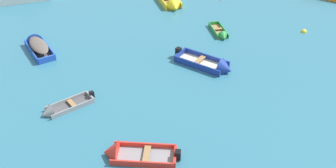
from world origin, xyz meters
TOP-DOWN VIEW (x-y plane):
  - rowboat_deep_blue_foreground_center at (3.24, 23.22)m, footprint 3.89×3.55m
  - rowboat_yellow_far_right at (1.58, 33.67)m, footprint 2.16×4.36m
  - rowboat_green_midfield_right at (4.70, 27.74)m, footprint 1.12×2.85m
  - rowboat_blue_far_back at (-8.83, 27.20)m, footprint 2.73×3.94m
  - rowboat_grey_near_right at (-6.43, 19.66)m, footprint 3.04×2.34m
  - rowboat_red_near_camera at (-2.74, 15.81)m, footprint 3.84×1.88m
  - mooring_buoy_outer_edge at (11.22, 27.73)m, footprint 0.45×0.45m
  - mooring_buoy_trailing at (6.24, 34.80)m, footprint 0.30×0.30m

SIDE VIEW (x-z plane):
  - mooring_buoy_outer_edge at x=11.22m, z-range -0.23..0.23m
  - mooring_buoy_trailing at x=6.24m, z-range -0.15..0.15m
  - rowboat_grey_near_right at x=-6.43m, z-range -0.31..0.58m
  - rowboat_green_midfield_right at x=4.70m, z-range -0.25..0.53m
  - rowboat_red_near_camera at x=-2.74m, z-range -0.45..0.76m
  - rowboat_deep_blue_foreground_center at x=3.24m, z-range -0.45..0.86m
  - rowboat_yellow_far_right at x=1.58m, z-range -0.44..0.89m
  - rowboat_blue_far_back at x=-8.83m, z-range -0.23..0.90m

